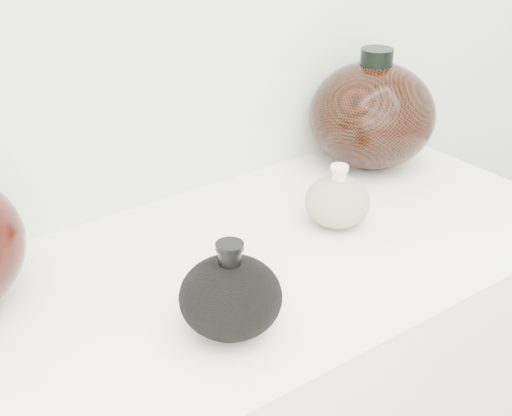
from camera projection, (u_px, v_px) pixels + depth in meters
black_gourd_vase at (231, 296)px, 0.87m from camera, size 0.13×0.13×0.13m
cream_gourd_vase at (338, 201)px, 1.12m from camera, size 0.14×0.14×0.10m
right_round_pot at (372, 114)px, 1.30m from camera, size 0.29×0.29×0.22m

